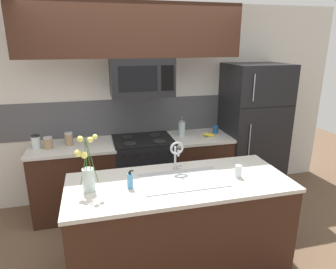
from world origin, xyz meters
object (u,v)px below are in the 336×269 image
Objects in this scene: stove_range at (144,172)px; storage_jar_medium at (48,143)px; storage_jar_tall at (36,142)px; french_press at (182,129)px; microwave at (142,77)px; coffee_tin at (215,129)px; banana_bunch at (209,135)px; drinking_glass at (238,171)px; flower_vase at (88,174)px; refrigerator at (252,130)px; sink_faucet at (176,152)px; storage_jar_short at (69,139)px; dish_soap_bottle at (130,181)px.

stove_range is 6.69× the size of storage_jar_medium.
french_press reaches higher than storage_jar_tall.
coffee_tin is at bearing 4.00° from microwave.
stove_range is 1.00m from banana_bunch.
microwave reaches higher than drinking_glass.
coffee_tin reaches higher than stove_range.
flower_vase reaches higher than coffee_tin.
stove_range is 8.04× the size of drinking_glass.
banana_bunch is at bearing -173.21° from refrigerator.
sink_faucet reaches higher than stove_range.
sink_faucet is (1.06, -1.07, 0.12)m from storage_jar_short.
coffee_tin is 1.89m from dish_soap_bottle.
stove_range is 5.74× the size of storage_jar_tall.
microwave is 0.40× the size of refrigerator.
microwave is 1.19m from sink_faucet.
drinking_glass is (1.94, -1.31, -0.02)m from storage_jar_tall.
sink_faucet is at bearing -36.13° from storage_jar_tall.
drinking_glass is (1.00, -0.03, -0.01)m from dish_soap_bottle.
banana_bunch is 0.18m from coffee_tin.
drinking_glass is at bearing -1.55° from dish_soap_bottle.
sink_faucet is 0.60m from drinking_glass.
flower_vase reaches higher than stove_range.
sink_faucet reaches higher than storage_jar_tall.
storage_jar_short reaches higher than coffee_tin.
drinking_glass is at bearing -34.03° from storage_jar_tall.
french_press is (-0.35, 0.12, 0.08)m from banana_bunch.
drinking_glass reaches higher than stove_range.
storage_jar_tall is 0.98× the size of dish_soap_bottle.
storage_jar_short is at bearing 139.51° from drinking_glass.
dish_soap_bottle reaches higher than storage_jar_tall.
dish_soap_bottle is 0.34× the size of flower_vase.
storage_jar_medium is 0.89× the size of storage_jar_short.
banana_bunch is 0.38m from french_press.
refrigerator is at bearing -2.25° from french_press.
french_press is 1.16m from sink_faucet.
flower_vase is (-2.23, -1.26, 0.14)m from refrigerator.
storage_jar_medium reaches higher than drinking_glass.
microwave is at bearing -89.84° from stove_range.
storage_jar_short is at bearing 177.53° from stove_range.
dish_soap_bottle is 1.43× the size of drinking_glass.
coffee_tin is (2.29, 0.04, -0.03)m from storage_jar_tall.
storage_jar_tall is at bearing 126.23° from dish_soap_bottle.
stove_range is 5.64× the size of dish_soap_bottle.
storage_jar_short is 0.51× the size of sink_faucet.
flower_vase is at bearing -64.44° from storage_jar_tall.
french_press reaches higher than storage_jar_medium.
sink_faucet is at bearing -128.66° from coffee_tin.
refrigerator reaches higher than coffee_tin.
storage_jar_short is at bearing -179.16° from french_press.
storage_jar_medium is at bearing -178.94° from refrigerator.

